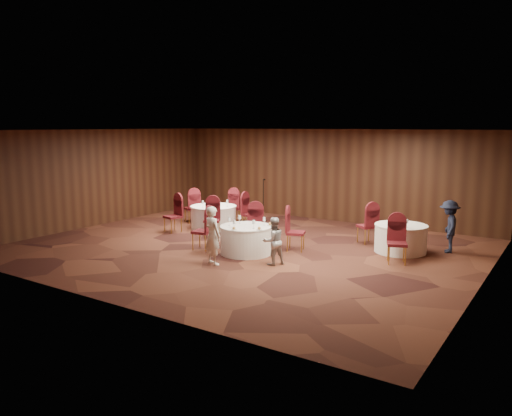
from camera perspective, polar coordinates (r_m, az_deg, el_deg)
The scene contains 15 objects.
ground at distance 13.77m, azimuth -1.16°, elevation -4.56°, with size 12.00×12.00×0.00m, color black.
room_shell at distance 13.43m, azimuth -1.18°, elevation 3.60°, with size 12.00×12.00×12.00m.
table_main at distance 13.07m, azimuth -1.14°, elevation -3.63°, with size 1.37×1.37×0.74m.
table_left at distance 16.35m, azimuth -4.87°, elevation -1.01°, with size 1.50×1.50×0.74m.
table_right at distance 13.77m, azimuth 16.19°, elevation -3.33°, with size 1.37×1.37×0.74m.
chairs_main at distance 13.73m, azimuth -0.55°, elevation -2.46°, with size 2.82×2.18×1.00m.
chairs_left at distance 16.35m, azimuth -4.90°, elevation -0.57°, with size 3.00×3.08×1.00m.
chairs_right at distance 13.57m, azimuth 14.09°, elevation -2.89°, with size 2.08×2.34×1.00m.
tabletop_main at distance 12.82m, azimuth -0.85°, elevation -1.74°, with size 1.09×1.12×0.22m.
tabletop_left at distance 16.29m, azimuth -4.89°, elevation 0.54°, with size 0.91×0.82×0.22m.
tabletop_right at distance 13.32m, azimuth 16.85°, elevation -1.49°, with size 0.08×0.08×0.22m.
mic_stand at distance 17.58m, azimuth 0.84°, elevation -0.09°, with size 0.24×0.24×1.48m.
woman_a at distance 12.04m, azimuth -4.98°, elevation -3.15°, with size 0.52×0.34×1.42m, color white.
woman_b at distance 12.00m, azimuth 1.98°, elevation -3.80°, with size 0.57×0.44×1.16m, color #AFB0B4.
man_c at distance 14.10m, azimuth 21.19°, elevation -1.98°, with size 0.90×0.52×1.39m, color #161C31.
Camera 1 is at (7.55, -11.03, 3.32)m, focal length 35.00 mm.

